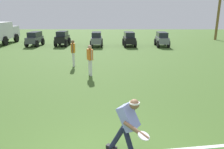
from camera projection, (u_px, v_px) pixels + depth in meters
frisbee_thrower at (128, 124)px, 4.66m from camera, size 0.89×0.85×1.39m
frisbee_in_flight at (144, 136)px, 4.25m from camera, size 0.33×0.33×0.11m
teammate_near_sideline at (90, 57)px, 10.88m from camera, size 0.34×0.46×1.56m
teammate_midfield at (73, 51)px, 12.88m from camera, size 0.21×0.49×1.56m
parked_car_slot_a at (35, 38)px, 21.02m from camera, size 1.19×2.42×1.34m
parked_car_slot_b at (62, 38)px, 21.10m from camera, size 1.17×2.35×1.40m
parked_car_slot_c at (97, 39)px, 20.75m from camera, size 1.22×2.43×1.34m
parked_car_slot_d at (129, 39)px, 20.82m from camera, size 1.26×2.45×1.34m
parked_car_slot_e at (162, 39)px, 20.72m from camera, size 1.22×2.43×1.34m
box_truck at (1, 32)px, 21.67m from camera, size 1.42×5.91×2.20m
palm_tree_far_left at (220, 0)px, 24.85m from camera, size 3.33×3.24×7.28m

